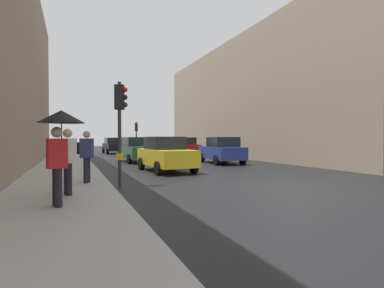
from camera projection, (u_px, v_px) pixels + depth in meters
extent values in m
plane|color=black|center=(293.00, 187.00, 10.35)|extent=(120.00, 120.00, 0.00)
cube|color=#A8A5A0|center=(64.00, 175.00, 13.13)|extent=(3.08, 40.00, 0.16)
cube|color=gray|center=(281.00, 103.00, 29.13)|extent=(12.00, 29.16, 10.31)
cylinder|color=#2D2D2D|center=(120.00, 135.00, 10.23)|extent=(0.12, 0.12, 3.59)
cube|color=black|center=(119.00, 97.00, 10.21)|extent=(0.37, 0.33, 0.84)
cube|color=yellow|center=(120.00, 157.00, 10.25)|extent=(0.22, 0.24, 0.24)
sphere|color=red|center=(125.00, 90.00, 10.21)|extent=(0.18, 0.18, 0.18)
sphere|color=#2D231E|center=(125.00, 97.00, 10.21)|extent=(0.18, 0.18, 0.18)
sphere|color=#2D231E|center=(125.00, 105.00, 10.22)|extent=(0.18, 0.18, 0.18)
cylinder|color=#2D2D2D|center=(136.00, 138.00, 30.76)|extent=(0.12, 0.12, 3.36)
cube|color=black|center=(136.00, 127.00, 30.74)|extent=(0.25, 0.31, 0.84)
cube|color=yellow|center=(136.00, 145.00, 30.77)|extent=(0.21, 0.17, 0.24)
sphere|color=red|center=(137.00, 124.00, 30.56)|extent=(0.18, 0.18, 0.18)
sphere|color=#2D231E|center=(137.00, 127.00, 30.57)|extent=(0.18, 0.18, 0.18)
sphere|color=#2D231E|center=(137.00, 129.00, 30.57)|extent=(0.18, 0.18, 0.18)
cube|color=navy|center=(221.00, 153.00, 20.12)|extent=(2.11, 4.32, 0.80)
cube|color=black|center=(223.00, 142.00, 19.87)|extent=(1.74, 2.11, 0.64)
cylinder|color=black|center=(202.00, 158.00, 21.14)|extent=(0.27, 0.65, 0.64)
cylinder|color=black|center=(225.00, 157.00, 21.69)|extent=(0.27, 0.65, 0.64)
cylinder|color=black|center=(216.00, 160.00, 18.57)|extent=(0.27, 0.65, 0.64)
cylinder|color=black|center=(243.00, 160.00, 19.12)|extent=(0.27, 0.65, 0.64)
cube|color=yellow|center=(166.00, 157.00, 15.17)|extent=(2.07, 4.31, 0.80)
cube|color=black|center=(164.00, 143.00, 15.38)|extent=(1.73, 2.10, 0.64)
cylinder|color=black|center=(194.00, 167.00, 14.35)|extent=(0.26, 0.65, 0.64)
cylinder|color=black|center=(158.00, 168.00, 13.57)|extent=(0.26, 0.65, 0.64)
cylinder|color=black|center=(173.00, 163.00, 16.78)|extent=(0.26, 0.65, 0.64)
cylinder|color=black|center=(141.00, 164.00, 16.00)|extent=(0.26, 0.65, 0.64)
cube|color=black|center=(114.00, 147.00, 33.24)|extent=(2.04, 4.30, 0.80)
cube|color=black|center=(113.00, 141.00, 33.45)|extent=(1.71, 2.09, 0.64)
cylinder|color=black|center=(124.00, 151.00, 32.41)|extent=(0.26, 0.65, 0.64)
cylinder|color=black|center=(107.00, 151.00, 31.64)|extent=(0.26, 0.65, 0.64)
cylinder|color=black|center=(119.00, 150.00, 34.85)|extent=(0.26, 0.65, 0.64)
cylinder|color=black|center=(103.00, 150.00, 34.08)|extent=(0.26, 0.65, 0.64)
cube|color=red|center=(183.00, 149.00, 27.65)|extent=(1.93, 4.26, 0.80)
cube|color=black|center=(184.00, 141.00, 27.41)|extent=(1.66, 2.05, 0.64)
cylinder|color=black|center=(169.00, 153.00, 28.53)|extent=(0.24, 0.65, 0.64)
cylinder|color=black|center=(186.00, 152.00, 29.25)|extent=(0.24, 0.65, 0.64)
cylinder|color=black|center=(179.00, 154.00, 26.06)|extent=(0.24, 0.65, 0.64)
cylinder|color=black|center=(198.00, 154.00, 26.79)|extent=(0.24, 0.65, 0.64)
cube|color=#2D6038|center=(137.00, 152.00, 21.30)|extent=(2.09, 4.32, 0.80)
cube|color=black|center=(136.00, 142.00, 21.51)|extent=(1.74, 2.11, 0.64)
cylinder|color=black|center=(156.00, 158.00, 20.49)|extent=(0.27, 0.65, 0.64)
cylinder|color=black|center=(129.00, 159.00, 19.70)|extent=(0.27, 0.65, 0.64)
cylinder|color=black|center=(144.00, 156.00, 22.91)|extent=(0.27, 0.65, 0.64)
cylinder|color=black|center=(120.00, 157.00, 22.12)|extent=(0.27, 0.65, 0.64)
cylinder|color=black|center=(56.00, 187.00, 6.74)|extent=(0.16, 0.16, 0.85)
cylinder|color=black|center=(58.00, 188.00, 6.58)|extent=(0.16, 0.16, 0.85)
cube|color=red|center=(57.00, 153.00, 6.64)|extent=(0.46, 0.36, 0.66)
sphere|color=tan|center=(57.00, 132.00, 6.64)|extent=(0.24, 0.24, 0.24)
cylinder|color=black|center=(62.00, 142.00, 6.70)|extent=(0.02, 0.02, 0.90)
cone|color=black|center=(61.00, 117.00, 6.69)|extent=(1.00, 1.00, 0.28)
cylinder|color=black|center=(88.00, 170.00, 10.33)|extent=(0.16, 0.16, 0.85)
cylinder|color=black|center=(86.00, 171.00, 10.13)|extent=(0.16, 0.16, 0.85)
cube|color=navy|center=(87.00, 148.00, 10.22)|extent=(0.47, 0.39, 0.66)
sphere|color=tan|center=(87.00, 134.00, 10.21)|extent=(0.24, 0.24, 0.24)
cube|color=black|center=(78.00, 148.00, 10.22)|extent=(0.29, 0.34, 0.40)
cylinder|color=black|center=(67.00, 179.00, 8.10)|extent=(0.16, 0.16, 0.85)
cylinder|color=black|center=(69.00, 179.00, 7.94)|extent=(0.16, 0.16, 0.85)
cube|color=silver|center=(68.00, 151.00, 8.01)|extent=(0.45, 0.35, 0.66)
sphere|color=tan|center=(68.00, 133.00, 8.00)|extent=(0.24, 0.24, 0.24)
cube|color=black|center=(56.00, 151.00, 7.83)|extent=(0.26, 0.32, 0.40)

